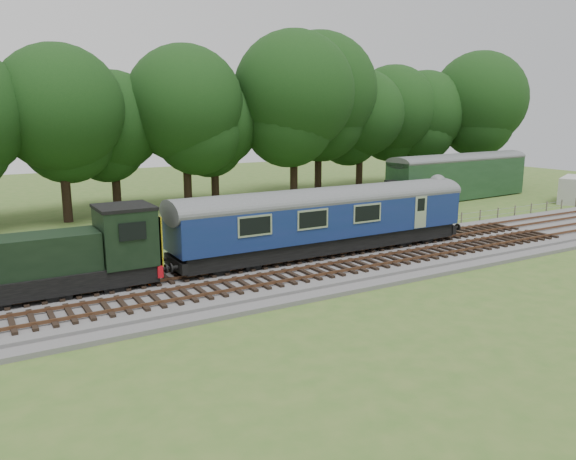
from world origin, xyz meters
TOP-DOWN VIEW (x-y plane):
  - ground at (0.00, 0.00)m, footprint 120.00×120.00m
  - ballast at (0.00, 0.00)m, footprint 70.00×7.00m
  - track_north at (0.00, 1.40)m, footprint 67.20×2.40m
  - track_south at (0.00, -1.60)m, footprint 67.20×2.40m
  - fence at (0.00, 4.50)m, footprint 64.00×0.12m
  - tree_line at (0.00, 22.00)m, footprint 70.00×8.00m
  - dmu_railcar at (1.71, 1.40)m, footprint 18.05×2.86m
  - shunter_loco at (-12.21, 1.40)m, footprint 8.91×2.60m
  - worker at (-8.57, 0.73)m, footprint 0.74×0.64m
  - parked_coach at (25.66, 13.86)m, footprint 16.97×4.12m
  - shed at (17.68, 12.29)m, footprint 3.29×3.29m
  - caravan at (33.51, 6.80)m, footprint 5.43×4.23m

SIDE VIEW (x-z plane):
  - ground at x=0.00m, z-range 0.00..0.00m
  - fence at x=0.00m, z-range -0.50..0.50m
  - tree_line at x=0.00m, z-range -9.00..9.00m
  - ballast at x=0.00m, z-range 0.00..0.35m
  - track_north at x=0.00m, z-range 0.31..0.52m
  - track_south at x=0.00m, z-range 0.31..0.52m
  - caravan at x=33.51m, z-range 0.00..2.39m
  - worker at x=-8.57m, z-range 0.35..2.06m
  - shed at x=17.68m, z-range 0.02..2.41m
  - shunter_loco at x=-12.21m, z-range 0.29..3.66m
  - parked_coach at x=25.66m, z-range 0.26..4.56m
  - dmu_railcar at x=1.71m, z-range 0.67..4.54m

